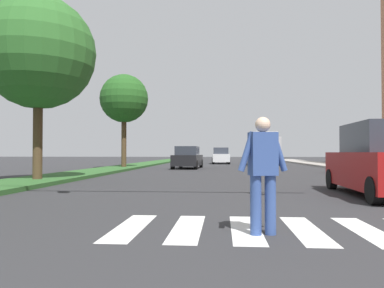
{
  "coord_description": "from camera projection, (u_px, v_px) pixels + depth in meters",
  "views": [
    {
      "loc": [
        -0.81,
        0.68,
        1.18
      ],
      "look_at": [
        -2.23,
        18.36,
        1.57
      ],
      "focal_mm": 35.26,
      "sensor_mm": 36.0,
      "label": 1
    }
  ],
  "objects": [
    {
      "name": "ground_plane",
      "position": [
        233.0,
        168.0,
        29.13
      ],
      "size": [
        140.0,
        140.0,
        0.0
      ],
      "primitive_type": "plane",
      "color": "#2D2D30"
    },
    {
      "name": "crosswalk",
      "position": [
        275.0,
        229.0,
        5.75
      ],
      "size": [
        4.95,
        2.2,
        0.01
      ],
      "color": "silver",
      "rests_on": "ground_plane"
    },
    {
      "name": "median_strip",
      "position": [
        124.0,
        167.0,
        27.78
      ],
      "size": [
        2.55,
        64.0,
        0.15
      ],
      "primitive_type": "cube",
      "color": "#2D5B28",
      "rests_on": "ground_plane"
    },
    {
      "name": "tree_mid",
      "position": [
        38.0,
        53.0,
        14.72
      ],
      "size": [
        4.4,
        4.4,
        7.14
      ],
      "color": "#4C3823",
      "rests_on": "median_strip"
    },
    {
      "name": "tree_far",
      "position": [
        124.0,
        99.0,
        27.09
      ],
      "size": [
        3.46,
        3.46,
        6.64
      ],
      "color": "#4C3823",
      "rests_on": "median_strip"
    },
    {
      "name": "sidewalk_right",
      "position": [
        354.0,
        168.0,
        26.47
      ],
      "size": [
        3.0,
        64.0,
        0.15
      ],
      "primitive_type": "cube",
      "color": "#9E9991",
      "rests_on": "ground_plane"
    },
    {
      "name": "traffic_light_gantry",
      "position": [
        79.0,
        4.0,
        8.2
      ],
      "size": [
        10.4,
        0.3,
        6.0
      ],
      "color": "gold",
      "rests_on": "median_strip"
    },
    {
      "name": "pedestrian_performer",
      "position": [
        263.0,
        170.0,
        5.4
      ],
      "size": [
        0.74,
        0.33,
        1.69
      ],
      "color": "#334C8C",
      "rests_on": "ground_plane"
    },
    {
      "name": "suv_crossing",
      "position": [
        383.0,
        162.0,
        10.14
      ],
      "size": [
        2.09,
        4.66,
        1.97
      ],
      "color": "maroon",
      "rests_on": "ground_plane"
    },
    {
      "name": "sedan_midblock",
      "position": [
        188.0,
        158.0,
        27.54
      ],
      "size": [
        2.03,
        4.45,
        1.62
      ],
      "color": "black",
      "rests_on": "ground_plane"
    },
    {
      "name": "sedan_distant",
      "position": [
        221.0,
        156.0,
        39.14
      ],
      "size": [
        1.92,
        4.37,
        1.67
      ],
      "color": "silver",
      "rests_on": "ground_plane"
    },
    {
      "name": "truck_box_delivery",
      "position": [
        264.0,
        148.0,
        35.6
      ],
      "size": [
        2.4,
        6.2,
        3.1
      ],
      "color": "#B7B7BC",
      "rests_on": "ground_plane"
    }
  ]
}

